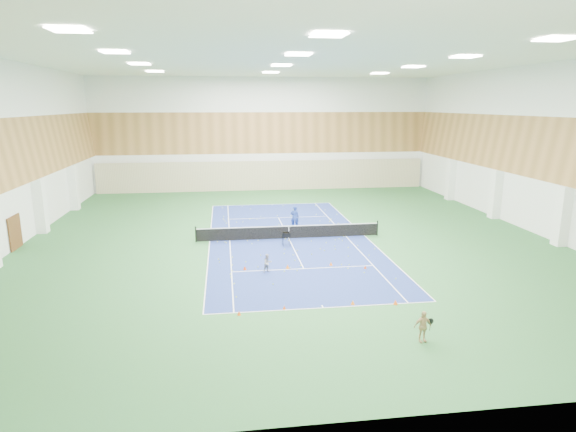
{
  "coord_description": "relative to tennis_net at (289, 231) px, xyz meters",
  "views": [
    {
      "loc": [
        -4.35,
        -32.17,
        9.2
      ],
      "look_at": [
        -0.26,
        -1.56,
        2.0
      ],
      "focal_mm": 30.0,
      "sensor_mm": 36.0,
      "label": 1
    }
  ],
  "objects": [
    {
      "name": "cone_base_c",
      "position": [
        1.46,
        -11.67,
        -0.44
      ],
      "size": [
        0.19,
        0.19,
        0.21
      ],
      "primitive_type": "cone",
      "color": "orange",
      "rests_on": "ground"
    },
    {
      "name": "door_left_b",
      "position": [
        -17.92,
        0.0,
        0.55
      ],
      "size": [
        0.08,
        1.8,
        2.2
      ],
      "primitive_type": "cube",
      "color": "#593319",
      "rests_on": "ground"
    },
    {
      "name": "cone_base_d",
      "position": [
        3.46,
        -11.92,
        -0.43
      ],
      "size": [
        0.21,
        0.21,
        0.24
      ],
      "primitive_type": "cone",
      "color": "#F2520C",
      "rests_on": "ground"
    },
    {
      "name": "child_court",
      "position": [
        -2.1,
        -6.68,
        -0.02
      ],
      "size": [
        0.64,
        0.59,
        1.06
      ],
      "primitive_type": "imported",
      "rotation": [
        0.0,
        0.0,
        0.47
      ],
      "color": "#9C9CA4",
      "rests_on": "ground"
    },
    {
      "name": "ball_cart",
      "position": [
        -0.41,
        -1.68,
        -0.09
      ],
      "size": [
        0.54,
        0.54,
        0.92
      ],
      "primitive_type": null,
      "rotation": [
        0.0,
        0.0,
        0.02
      ],
      "color": "black",
      "rests_on": "ground"
    },
    {
      "name": "ground",
      "position": [
        0.0,
        0.0,
        -0.55
      ],
      "size": [
        40.0,
        40.0,
        0.0
      ],
      "primitive_type": "plane",
      "color": "#285E2E",
      "rests_on": "ground"
    },
    {
      "name": "court_surface",
      "position": [
        0.0,
        0.0,
        -0.55
      ],
      "size": [
        10.97,
        23.77,
        0.01
      ],
      "primitive_type": "cube",
      "color": "navy",
      "rests_on": "ground"
    },
    {
      "name": "tennis_balls_scatter",
      "position": [
        0.0,
        0.0,
        -0.5
      ],
      "size": [
        10.57,
        22.77,
        0.07
      ],
      "primitive_type": null,
      "color": "#BDE026",
      "rests_on": "ground"
    },
    {
      "name": "cone_svc_d",
      "position": [
        3.5,
        -6.85,
        -0.45
      ],
      "size": [
        0.18,
        0.18,
        0.2
      ],
      "primitive_type": "cone",
      "color": "#DC3D0B",
      "rests_on": "ground"
    },
    {
      "name": "child_apron",
      "position": [
        3.23,
        -15.56,
        0.1
      ],
      "size": [
        0.79,
        0.39,
        1.29
      ],
      "primitive_type": "imported",
      "rotation": [
        0.0,
        0.0,
        0.1
      ],
      "color": "tan",
      "rests_on": "ground"
    },
    {
      "name": "ceiling_light_grid",
      "position": [
        0.0,
        0.0,
        11.37
      ],
      "size": [
        21.4,
        25.4,
        0.06
      ],
      "primitive_type": null,
      "color": "white",
      "rests_on": "room_shell"
    },
    {
      "name": "cone_base_a",
      "position": [
        -3.89,
        -12.12,
        -0.45
      ],
      "size": [
        0.18,
        0.18,
        0.2
      ],
      "primitive_type": "cone",
      "color": "#ED520C",
      "rests_on": "ground"
    },
    {
      "name": "tennis_net",
      "position": [
        0.0,
        0.0,
        0.0
      ],
      "size": [
        12.8,
        0.1,
        1.1
      ],
      "primitive_type": null,
      "color": "black",
      "rests_on": "ground"
    },
    {
      "name": "cone_svc_a",
      "position": [
        -3.35,
        -6.14,
        -0.43
      ],
      "size": [
        0.21,
        0.21,
        0.23
      ],
      "primitive_type": "cone",
      "color": "#E03D0B",
      "rests_on": "ground"
    },
    {
      "name": "back_curtain",
      "position": [
        0.0,
        19.75,
        1.05
      ],
      "size": [
        35.4,
        0.16,
        3.2
      ],
      "primitive_type": "cube",
      "color": "#C6B793",
      "rests_on": "ground"
    },
    {
      "name": "cone_svc_c",
      "position": [
        1.68,
        -6.0,
        -0.44
      ],
      "size": [
        0.2,
        0.2,
        0.22
      ],
      "primitive_type": "cone",
      "color": "orange",
      "rests_on": "ground"
    },
    {
      "name": "room_shell",
      "position": [
        0.0,
        0.0,
        5.45
      ],
      "size": [
        36.0,
        40.0,
        12.0
      ],
      "primitive_type": null,
      "color": "white",
      "rests_on": "ground"
    },
    {
      "name": "wood_cladding",
      "position": [
        0.0,
        0.0,
        7.45
      ],
      "size": [
        36.0,
        40.0,
        8.0
      ],
      "primitive_type": null,
      "color": "#A4733D",
      "rests_on": "room_shell"
    },
    {
      "name": "cone_svc_b",
      "position": [
        -0.91,
        -6.22,
        -0.43
      ],
      "size": [
        0.23,
        0.23,
        0.25
      ],
      "primitive_type": "cone",
      "color": "orange",
      "rests_on": "ground"
    },
    {
      "name": "coach",
      "position": [
        0.83,
        2.78,
        0.33
      ],
      "size": [
        0.73,
        0.56,
        1.77
      ],
      "primitive_type": "imported",
      "rotation": [
        0.0,
        0.0,
        2.9
      ],
      "color": "navy",
      "rests_on": "ground"
    },
    {
      "name": "cone_base_b",
      "position": [
        -1.8,
        -11.78,
        -0.46
      ],
      "size": [
        0.17,
        0.17,
        0.19
      ],
      "primitive_type": "cone",
      "color": "#E04D0B",
      "rests_on": "ground"
    }
  ]
}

